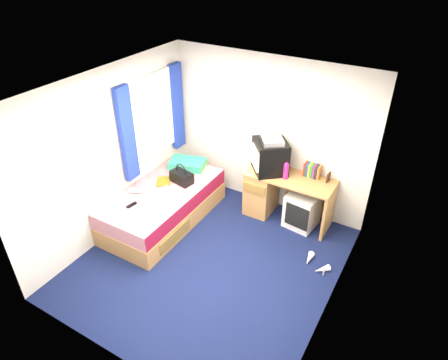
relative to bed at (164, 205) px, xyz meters
The scene contains 20 objects.
ground 1.21m from the bed, 21.63° to the right, with size 3.40×3.40×0.00m, color #0C1438.
room_shell 1.67m from the bed, 21.63° to the right, with size 3.40×3.40×3.40m.
bed is the anchor object (origin of this frame).
pillow 0.83m from the bed, 95.18° to the left, with size 0.56×0.36×0.12m, color teal.
desk 1.68m from the bed, 36.69° to the left, with size 1.30×0.55×0.75m.
storage_cube 2.09m from the bed, 26.95° to the left, with size 0.43×0.43×0.54m, color silver.
crt_tv 1.77m from the bed, 38.44° to the left, with size 0.66×0.66×0.49m.
vcr 1.90m from the bed, 38.44° to the left, with size 0.41×0.30×0.08m, color #B6B6B8.
book_row 2.28m from the bed, 31.87° to the left, with size 0.24×0.13×0.20m.
picture_frame 2.48m from the bed, 28.44° to the left, with size 0.02×0.12×0.14m, color black.
pink_water_bottle 1.91m from the bed, 30.48° to the left, with size 0.07×0.07×0.23m, color #E9217E.
aerosol_can 1.88m from the bed, 34.22° to the left, with size 0.06×0.06×0.20m, color silver.
handbag 0.51m from the bed, 70.15° to the left, with size 0.38×0.27×0.32m.
towel 0.41m from the bed, 35.04° to the right, with size 0.32×0.27×0.11m, color white.
magazine 0.37m from the bed, 121.72° to the left, with size 0.21×0.28×0.01m, color gold.
water_bottle 0.49m from the bed, 140.11° to the right, with size 0.07×0.07×0.20m, color silver.
colour_swatch_fan 0.66m from the bed, 87.38° to the right, with size 0.22×0.06×0.01m, color #F7AC37.
remote_control 0.61m from the bed, 104.28° to the right, with size 0.05×0.16×0.02m, color black.
window_assembly 1.32m from the bed, 133.97° to the left, with size 0.11×1.42×1.40m.
white_heels 2.38m from the bed, ahead, with size 0.37×0.34×0.09m.
Camera 1 is at (2.18, -3.34, 3.84)m, focal length 32.00 mm.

